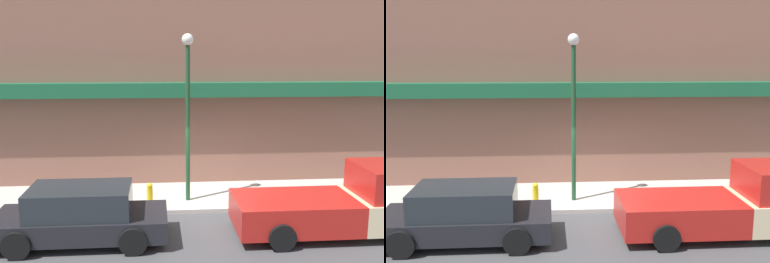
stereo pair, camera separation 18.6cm
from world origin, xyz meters
The scene contains 7 objects.
ground_plane centered at (0.00, 0.00, 0.00)m, with size 80.00×80.00×0.00m, color #424244.
sidewalk centered at (0.00, 1.44, 0.06)m, with size 36.00×2.88×0.13m.
building centered at (-0.01, 4.36, 5.93)m, with size 19.80×3.80×11.91m.
pickup_truck centered at (3.39, -1.70, 0.80)m, with size 5.28×2.15×1.85m.
parked_car centered at (-3.60, -1.70, 0.71)m, with size 4.38×1.99×1.45m.
fire_hydrant centered at (-1.89, 0.55, 0.48)m, with size 0.19×0.19×0.71m.
street_lamp centered at (-0.67, 0.91, 3.44)m, with size 0.36×0.36×5.26m.
Camera 1 is at (-1.63, -12.26, 4.70)m, focal length 40.00 mm.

